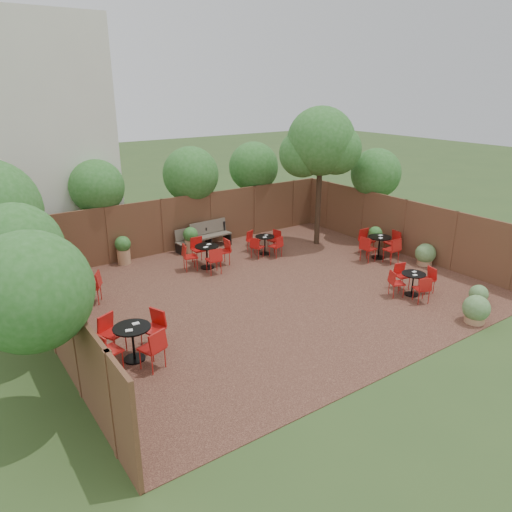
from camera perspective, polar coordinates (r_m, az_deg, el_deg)
ground at (r=14.42m, az=1.39°, el=-4.24°), size 80.00×80.00×0.00m
courtyard_paving at (r=14.41m, az=1.39°, el=-4.20°), size 12.00×10.00×0.02m
fence_back at (r=18.12m, az=-7.99°, el=3.99°), size 12.00×0.08×2.00m
fence_left at (r=11.80m, az=-22.93°, el=-6.23°), size 0.08×10.00×2.00m
fence_right at (r=18.08m, az=16.97°, el=3.28°), size 0.08×10.00×2.00m
neighbour_building at (r=18.99m, az=-25.26°, el=12.30°), size 5.00×4.00×8.00m
overhang_foliage at (r=14.73m, az=-13.36°, el=6.65°), size 15.49×10.34×2.67m
courtyard_tree at (r=17.99m, az=7.64°, el=12.74°), size 2.66×2.56×5.10m
park_bench_left at (r=18.25m, az=-5.45°, el=2.62°), size 1.59×0.59×0.97m
park_bench_right at (r=17.93m, az=-7.44°, el=2.03°), size 1.40×0.54×0.85m
bistro_tables at (r=14.51m, az=-1.97°, el=-2.09°), size 11.56×6.85×0.94m
planters at (r=16.69m, az=-9.26°, el=0.96°), size 10.74×4.51×1.07m
low_shrubs at (r=15.36m, az=22.13°, el=-2.77°), size 3.17×4.09×0.74m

